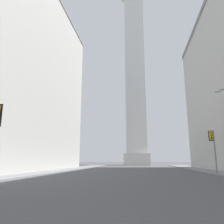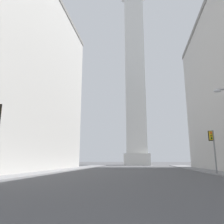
% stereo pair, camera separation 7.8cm
% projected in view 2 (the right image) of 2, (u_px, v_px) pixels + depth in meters
% --- Properties ---
extents(sidewalk_left, '(5.00, 92.39, 0.15)m').
position_uv_depth(sidewalk_left, '(39.00, 172.00, 31.21)').
color(sidewalk_left, slate).
rests_on(sidewalk_left, ground_plane).
extents(obelisk, '(9.06, 9.06, 75.52)m').
position_uv_depth(obelisk, '(135.00, 68.00, 85.06)').
color(obelisk, silver).
rests_on(obelisk, ground_plane).
extents(traffic_light_mid_right, '(0.77, 0.51, 5.61)m').
position_uv_depth(traffic_light_mid_right, '(213.00, 145.00, 28.01)').
color(traffic_light_mid_right, slate).
rests_on(traffic_light_mid_right, ground_plane).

